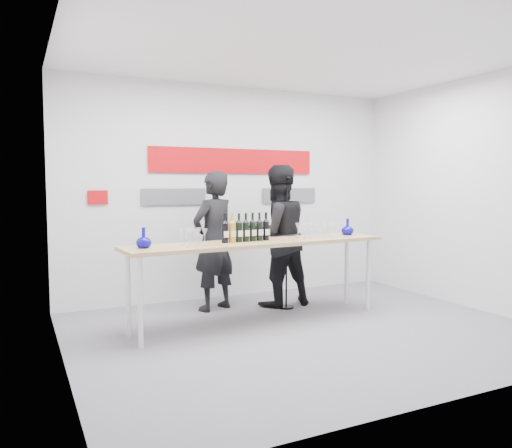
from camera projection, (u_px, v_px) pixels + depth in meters
name	position (u px, v px, depth m)	size (l,w,h in m)	color
ground	(306.00, 331.00, 5.50)	(5.00, 5.00, 0.00)	slate
back_wall	(234.00, 192.00, 7.18)	(5.00, 0.04, 3.00)	silver
signage	(231.00, 171.00, 7.10)	(3.38, 0.02, 0.79)	red
tasting_table	(260.00, 247.00, 5.79)	(3.23, 0.87, 0.96)	tan
wine_bottles	(246.00, 227.00, 5.73)	(0.62, 0.12, 0.33)	black
decanter_left	(144.00, 238.00, 5.15)	(0.16, 0.16, 0.21)	#0C078C
decanter_right	(347.00, 227.00, 6.51)	(0.16, 0.16, 0.21)	#0C078C
glasses_left	(193.00, 237.00, 5.36)	(0.28, 0.24, 0.18)	silver
glasses_right	(318.00, 230.00, 6.20)	(0.57, 0.26, 0.18)	silver
presenter_left	(214.00, 241.00, 6.38)	(0.65, 0.43, 1.78)	black
presenter_right	(277.00, 236.00, 6.61)	(0.91, 0.71, 1.87)	black
mic_stand	(286.00, 268.00, 6.49)	(0.20, 0.20, 1.72)	black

